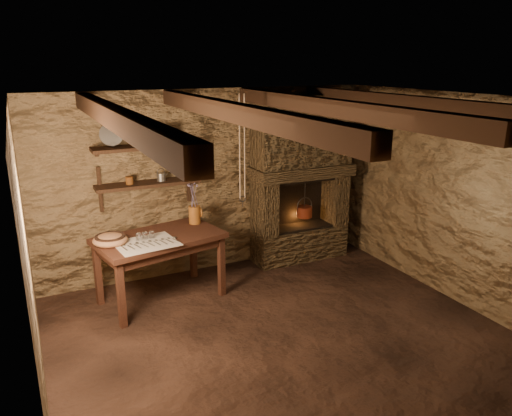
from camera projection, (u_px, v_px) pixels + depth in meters
name	position (u px, v px, depth m)	size (l,w,h in m)	color
floor	(280.00, 335.00, 5.16)	(4.50, 4.50, 0.00)	black
back_wall	(210.00, 182.00, 6.55)	(4.50, 0.04, 2.40)	brown
front_wall	(436.00, 319.00, 3.09)	(4.50, 0.04, 2.40)	brown
left_wall	(29.00, 265.00, 3.89)	(0.04, 4.00, 2.40)	brown
right_wall	(454.00, 199.00, 5.75)	(0.04, 4.00, 2.40)	brown
ceiling	(284.00, 99.00, 4.48)	(4.50, 4.00, 0.04)	black
beam_far_left	(115.00, 117.00, 3.88)	(0.14, 3.95, 0.16)	black
beam_mid_left	(233.00, 112.00, 4.30)	(0.14, 3.95, 0.16)	black
beam_mid_right	(330.00, 107.00, 4.71)	(0.14, 3.95, 0.16)	black
beam_far_right	(412.00, 103.00, 5.12)	(0.14, 3.95, 0.16)	black
shelf_lower	(148.00, 184.00, 6.03)	(1.25, 0.30, 0.04)	black
shelf_upper	(146.00, 147.00, 5.90)	(1.25, 0.30, 0.04)	black
hearth	(301.00, 174.00, 6.86)	(1.43, 0.51, 2.30)	#3A2C1D
work_table	(161.00, 266.00, 5.83)	(1.54, 1.07, 0.80)	black
linen_cloth	(146.00, 243.00, 5.47)	(0.65, 0.52, 0.01)	beige
pewter_cutlery_row	(147.00, 243.00, 5.45)	(0.55, 0.21, 0.01)	gray
drinking_glasses	(145.00, 236.00, 5.58)	(0.21, 0.06, 0.08)	white
stoneware_jug	(195.00, 206.00, 6.10)	(0.17, 0.17, 0.51)	#99561D
wooden_bowl	(110.00, 240.00, 5.46)	(0.38, 0.38, 0.13)	#A96F49
iron_stockpot	(165.00, 137.00, 5.97)	(0.22, 0.22, 0.16)	#282624
tin_pan	(111.00, 135.00, 5.79)	(0.27, 0.27, 0.04)	#A7A7A1
small_kettle	(161.00, 177.00, 6.08)	(0.14, 0.11, 0.15)	#A7A7A1
rusty_tin	(129.00, 180.00, 5.92)	(0.09, 0.09, 0.09)	#5E3012
red_pot	(304.00, 211.00, 6.98)	(0.27, 0.27, 0.54)	maroon
hanging_ropes	(242.00, 147.00, 5.58)	(0.08, 0.08, 1.20)	tan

